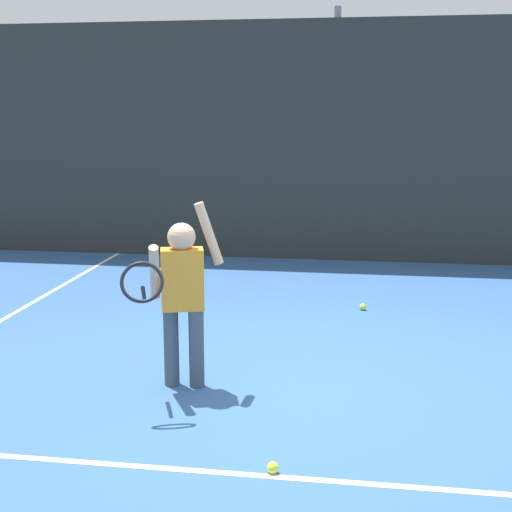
# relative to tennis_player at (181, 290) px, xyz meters

# --- Properties ---
(ground_plane) EXTENTS (20.00, 20.00, 0.00)m
(ground_plane) POSITION_rel_tennis_player_xyz_m (0.87, 0.12, -0.73)
(ground_plane) COLOR #335B93
(court_line_baseline) EXTENTS (9.00, 0.05, 0.00)m
(court_line_baseline) POSITION_rel_tennis_player_xyz_m (0.87, -1.20, -0.72)
(court_line_baseline) COLOR white
(court_line_baseline) RESTS_ON ground
(back_fence_windscreen) EXTENTS (12.32, 0.08, 3.13)m
(back_fence_windscreen) POSITION_rel_tennis_player_xyz_m (0.87, 4.72, 0.84)
(back_fence_windscreen) COLOR #282D2B
(back_fence_windscreen) RESTS_ON ground
(fence_post_1) EXTENTS (0.09, 0.09, 3.28)m
(fence_post_1) POSITION_rel_tennis_player_xyz_m (0.87, 4.78, 0.92)
(fence_post_1) COLOR slate
(fence_post_1) RESTS_ON ground
(tennis_player) EXTENTS (0.60, 0.71, 1.35)m
(tennis_player) POSITION_rel_tennis_player_xyz_m (0.00, 0.00, 0.00)
(tennis_player) COLOR #3F4C59
(tennis_player) RESTS_ON ground
(tennis_ball_1) EXTENTS (0.07, 0.07, 0.07)m
(tennis_ball_1) POSITION_rel_tennis_player_xyz_m (1.29, 2.26, -0.69)
(tennis_ball_1) COLOR #CCE033
(tennis_ball_1) RESTS_ON ground
(tennis_ball_5) EXTENTS (0.07, 0.07, 0.07)m
(tennis_ball_5) POSITION_rel_tennis_player_xyz_m (0.81, -1.16, -0.69)
(tennis_ball_5) COLOR #CCE033
(tennis_ball_5) RESTS_ON ground
(tennis_ball_6) EXTENTS (0.07, 0.07, 0.07)m
(tennis_ball_6) POSITION_rel_tennis_player_xyz_m (-0.59, 1.78, -0.69)
(tennis_ball_6) COLOR #CCE033
(tennis_ball_6) RESTS_ON ground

